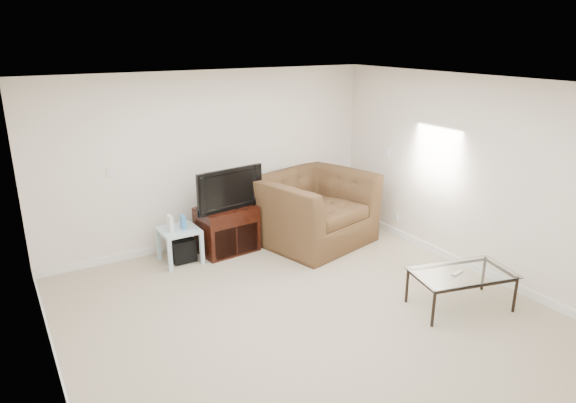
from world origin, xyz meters
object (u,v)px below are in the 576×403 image
recliner (314,198)px  coffee_table (460,290)px  television (226,188)px  side_table (180,245)px  tv_stand (227,229)px  subwoofer (182,249)px

recliner → coffee_table: 2.54m
coffee_table → recliner: bearing=98.0°
television → side_table: 1.00m
tv_stand → television: bearing=-90.0°
subwoofer → coffee_table: (2.27, -2.82, 0.05)m
side_table → recliner: recliner is taller
side_table → recliner: bearing=-9.3°
recliner → coffee_table: (0.35, -2.48, -0.46)m
side_table → subwoofer: 0.08m
side_table → recliner: 2.03m
coffee_table → tv_stand: bearing=119.7°
tv_stand → side_table: (-0.70, -0.01, -0.09)m
tv_stand → recliner: (1.25, -0.33, 0.35)m
television → recliner: bearing=-21.1°
tv_stand → television: television is taller
recliner → side_table: bearing=156.3°
tv_stand → coffee_table: size_ratio=0.71×
subwoofer → side_table: bearing=-144.7°
tv_stand → side_table: size_ratio=1.59×
tv_stand → side_table: tv_stand is taller
subwoofer → recliner: bearing=-10.0°
recliner → coffee_table: recliner is taller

